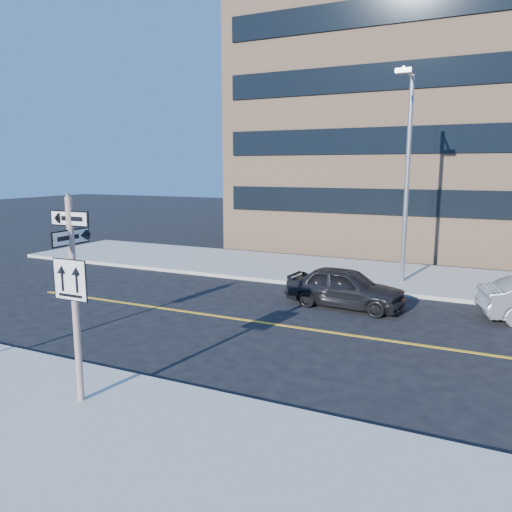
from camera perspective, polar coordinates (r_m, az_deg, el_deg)
The scene contains 5 objects.
ground at distance 12.61m, azimuth -11.17°, elevation -11.91°, with size 120.00×120.00×0.00m, color black.
sign_pole at distance 10.07m, azimuth -20.13°, elevation -3.41°, with size 0.92×0.92×4.06m.
parked_car_a at distance 17.17m, azimuth 10.15°, elevation -3.55°, with size 4.02×1.62×1.37m, color black.
streetlight_a at distance 20.34m, azimuth 16.86°, elevation 9.85°, with size 0.55×2.25×8.00m.
building_brick at distance 34.99m, azimuth 17.49°, elevation 16.70°, with size 18.00×18.00×18.00m, color tan.
Camera 1 is at (7.05, -9.35, 4.67)m, focal length 35.00 mm.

